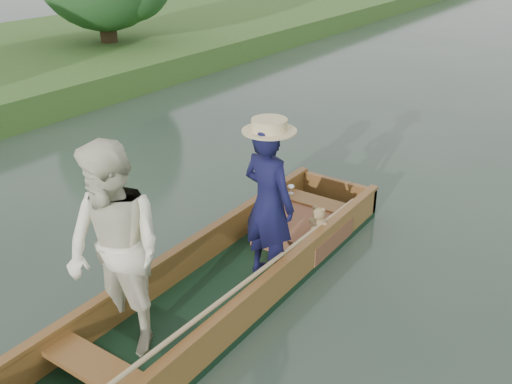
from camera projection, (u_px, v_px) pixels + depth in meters
The scene contains 2 objects.
ground at pixel (222, 298), 5.76m from camera, with size 120.00×120.00×0.00m, color #283D30.
punt at pixel (195, 252), 5.26m from camera, with size 1.25×5.00×1.95m.
Camera 1 is at (2.97, -3.72, 3.43)m, focal length 40.00 mm.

